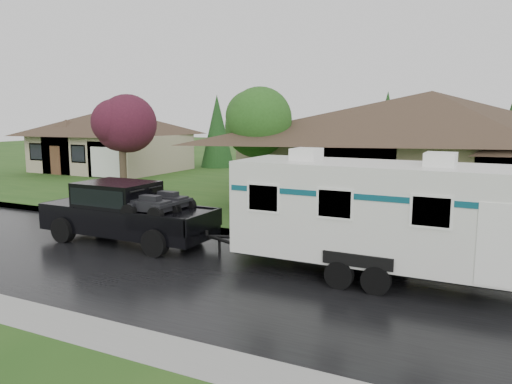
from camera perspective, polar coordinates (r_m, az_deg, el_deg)
ground at (r=15.71m, az=4.24°, el=-7.93°), size 140.00×140.00×0.00m
road at (r=13.97m, az=1.04°, el=-10.05°), size 140.00×8.00×0.01m
curb at (r=17.71m, az=7.05°, el=-5.78°), size 140.00×0.50×0.15m
lawn at (r=29.80m, az=15.37°, el=-0.05°), size 140.00×26.00×0.15m
house_main at (r=27.97m, az=19.82°, el=6.43°), size 19.44×10.80×6.90m
house_far at (r=40.55m, az=-16.09°, el=6.33°), size 10.80×8.64×5.80m
tree_left_green at (r=24.09m, az=0.15°, el=7.83°), size 3.44×3.44×5.69m
tree_red at (r=28.68m, az=-15.14°, el=7.45°), size 3.33×3.33×5.51m
shrub_row at (r=23.82m, az=17.40°, el=-0.92°), size 13.60×1.00×1.00m
pickup_truck at (r=18.38m, az=-14.80°, el=-2.03°), size 6.45×2.45×2.15m
travel_trailer at (r=14.10m, az=13.05°, el=-2.16°), size 7.96×2.80×3.57m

